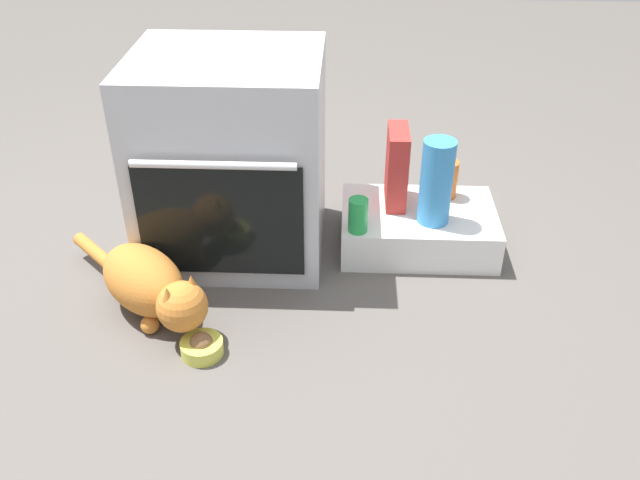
{
  "coord_description": "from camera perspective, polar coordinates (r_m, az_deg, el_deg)",
  "views": [
    {
      "loc": [
        0.33,
        -1.59,
        1.39
      ],
      "look_at": [
        0.25,
        0.14,
        0.25
      ],
      "focal_mm": 38.43,
      "sensor_mm": 36.0,
      "label": 1
    }
  ],
  "objects": [
    {
      "name": "soda_can",
      "position": [
        2.28,
        3.19,
        2.08
      ],
      "size": [
        0.07,
        0.07,
        0.12
      ],
      "primitive_type": "cylinder",
      "color": "green",
      "rests_on": "pantry_cabinet"
    },
    {
      "name": "sauce_jar",
      "position": [
        2.52,
        10.48,
        5.0
      ],
      "size": [
        0.08,
        0.08,
        0.14
      ],
      "primitive_type": "cylinder",
      "color": "#D16023",
      "rests_on": "pantry_cabinet"
    },
    {
      "name": "cereal_box",
      "position": [
        2.42,
        6.41,
        6.05
      ],
      "size": [
        0.07,
        0.18,
        0.28
      ],
      "primitive_type": "cube",
      "color": "#B72D28",
      "rests_on": "pantry_cabinet"
    },
    {
      "name": "oven",
      "position": [
        2.34,
        -7.38,
        6.79
      ],
      "size": [
        0.61,
        0.58,
        0.7
      ],
      "color": "#B7BABF",
      "rests_on": "ground"
    },
    {
      "name": "food_bowl",
      "position": [
        2.05,
        -9.82,
        -8.71
      ],
      "size": [
        0.13,
        0.13,
        0.07
      ],
      "color": "#D1D14C",
      "rests_on": "ground"
    },
    {
      "name": "pantry_cabinet",
      "position": [
        2.48,
        8.13,
        1.04
      ],
      "size": [
        0.55,
        0.37,
        0.14
      ],
      "primitive_type": "cube",
      "color": "white",
      "rests_on": "ground"
    },
    {
      "name": "water_bottle",
      "position": [
        2.32,
        9.65,
        4.77
      ],
      "size": [
        0.11,
        0.11,
        0.3
      ],
      "primitive_type": "cylinder",
      "color": "#388CD1",
      "rests_on": "pantry_cabinet"
    },
    {
      "name": "ground",
      "position": [
        2.13,
        -6.98,
        -7.5
      ],
      "size": [
        8.0,
        8.0,
        0.0
      ],
      "primitive_type": "plane",
      "color": "#56514C"
    },
    {
      "name": "cat",
      "position": [
        2.17,
        -13.97,
        -3.62
      ],
      "size": [
        0.56,
        0.53,
        0.22
      ],
      "rotation": [
        0.0,
        0.0,
        -0.75
      ],
      "color": "#C6752D",
      "rests_on": "ground"
    }
  ]
}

